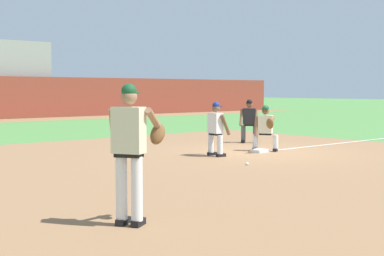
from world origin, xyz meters
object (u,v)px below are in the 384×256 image
Objects in this scene: first_base_bag at (259,151)px; first_baseman at (266,126)px; baserunner at (216,127)px; umpire at (249,119)px; pitcher at (131,145)px; baseball at (247,164)px.

first_baseman is at bearing 9.29° from first_base_bag.
first_baseman is at bearing -2.72° from baserunner.
first_baseman is 0.92× the size of umpire.
pitcher is at bearing -148.98° from first_baseman.
umpire is (1.43, 2.03, 0.06)m from first_baseman.
baserunner and umpire have the same top height.
first_base_bag is 1.72m from baserunner.
pitcher is 8.94m from first_baseman.
umpire reaches higher than first_base_bag.
first_base_bag is 2.67m from baseball.
baserunner is (-1.54, 0.14, 0.75)m from first_base_bag.
umpire is at bearing 43.48° from baseball.
umpire is at bearing 36.14° from pitcher.
first_base_bag is 0.20× the size of pitcher.
pitcher is at bearing -143.86° from umpire.
baseball is at bearing -136.52° from umpire.
first_baseman reaches higher than first_base_bag.
baseball is 0.05× the size of umpire.
baserunner is (5.80, 4.69, -0.27)m from pitcher.
pitcher is at bearing -148.18° from first_base_bag.
first_baseman is (2.46, 1.66, 0.69)m from baseball.
first_base_bag is at bearing 31.82° from pitcher.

